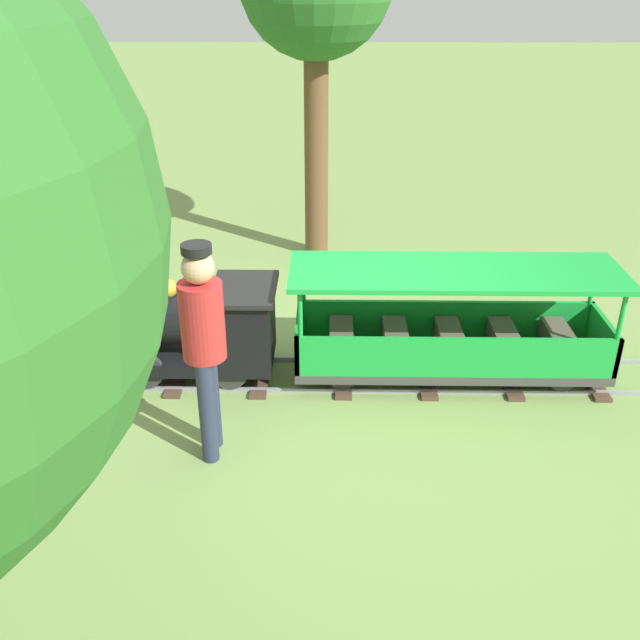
# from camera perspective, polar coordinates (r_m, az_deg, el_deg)

# --- Properties ---
(ground_plane) EXTENTS (60.00, 60.00, 0.00)m
(ground_plane) POSITION_cam_1_polar(r_m,az_deg,el_deg) (6.16, 0.54, -4.58)
(ground_plane) COLOR #75934C
(track) EXTENTS (0.76, 6.40, 0.04)m
(track) POSITION_cam_1_polar(r_m,az_deg,el_deg) (6.15, 1.87, -4.45)
(track) COLOR gray
(track) RESTS_ON ground_plane
(locomotive) EXTENTS (0.72, 1.45, 1.03)m
(locomotive) POSITION_cam_1_polar(r_m,az_deg,el_deg) (6.02, -9.59, -0.51)
(locomotive) COLOR black
(locomotive) RESTS_ON ground_plane
(passenger_car) EXTENTS (0.82, 2.70, 0.97)m
(passenger_car) POSITION_cam_1_polar(r_m,az_deg,el_deg) (6.04, 10.50, -1.18)
(passenger_car) COLOR #3F3F3F
(passenger_car) RESTS_ON ground_plane
(conductor_person) EXTENTS (0.30, 0.30, 1.62)m
(conductor_person) POSITION_cam_1_polar(r_m,az_deg,el_deg) (4.83, -9.39, -1.34)
(conductor_person) COLOR #282D47
(conductor_person) RESTS_ON ground_plane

